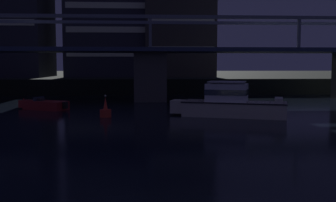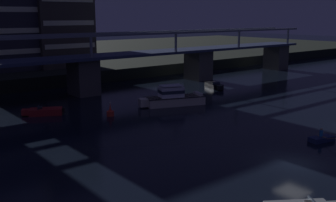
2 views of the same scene
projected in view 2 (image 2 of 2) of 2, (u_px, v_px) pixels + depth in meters
The scene contains 8 objects.
ground_plane at pixel (294, 164), 32.97m from camera, with size 400.00×400.00×0.00m, color black.
river_bridge at pixel (83, 68), 61.00m from camera, with size 102.92×6.40×9.38m.
tower_east_tall at pixel (57, 11), 77.57m from camera, with size 10.98×10.80×21.95m.
cabin_cruiser_near_left at pixel (173, 98), 54.43m from camera, with size 9.30×5.21×2.79m.
speedboat_near_center at pixel (44, 112), 49.22m from camera, with size 4.93×3.42×1.16m.
speedboat_near_right at pixel (214, 86), 67.36m from camera, with size 3.09×5.08×1.16m.
channel_buoy at pixel (110, 112), 48.64m from camera, with size 0.90×0.90×1.76m.
dinghy_with_paddler at pixel (321, 139), 38.85m from camera, with size 2.76×2.57×1.36m.
Camera 2 is at (-27.65, -17.74, 12.10)m, focal length 42.36 mm.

